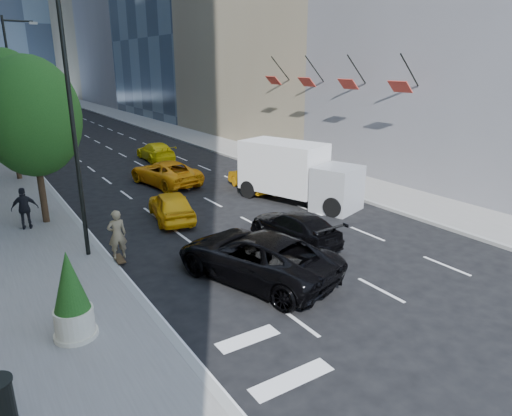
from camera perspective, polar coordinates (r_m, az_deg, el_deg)
ground at (r=17.97m, az=3.65°, el=-6.00°), size 160.00×160.00×0.00m
sidewalk_right at (r=48.07m, az=-8.12°, el=8.90°), size 4.00×120.00×0.15m
lamp_near at (r=17.61m, az=-21.60°, el=11.94°), size 2.13×0.22×10.00m
lamp_far at (r=35.40m, az=-27.86°, el=13.41°), size 2.13×0.22×10.00m
tree_near at (r=22.46m, az=-26.28°, el=10.17°), size 4.20×4.20×7.46m
tree_mid at (r=32.36m, az=-28.73°, el=12.19°), size 4.50×4.50×7.99m
facade_flags at (r=30.97m, az=9.00°, el=15.53°), size 1.85×13.30×2.05m
skateboarder at (r=17.86m, az=-16.94°, el=-3.60°), size 0.72×0.50×1.91m
black_sedan_lincoln at (r=15.83m, az=-0.00°, el=-6.03°), size 4.54×6.59×1.67m
black_sedan_mercedes at (r=19.14m, az=4.82°, el=-2.37°), size 2.08×4.68×1.34m
taxi_a at (r=22.17m, az=-10.56°, el=0.31°), size 2.42×4.41×1.42m
taxi_b at (r=27.06m, az=-0.44°, el=3.69°), size 1.86×4.26×1.36m
taxi_c at (r=28.83m, az=-11.30°, el=4.34°), size 3.35×5.72×1.50m
taxi_d at (r=36.50m, az=-12.42°, el=6.92°), size 2.10×4.82×1.38m
city_bus at (r=49.59m, az=-26.40°, el=9.34°), size 4.43×11.91×3.24m
box_truck at (r=24.61m, az=5.10°, el=4.42°), size 4.36×7.01×3.16m
pedestrian_b at (r=22.54m, az=-26.92°, el=-0.05°), size 1.16×0.64×1.88m
planter_shrub at (r=13.13m, az=-22.09°, el=-10.26°), size 1.03×1.03×2.48m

